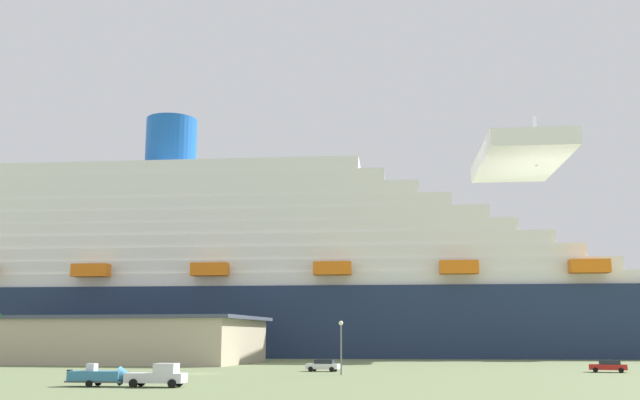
% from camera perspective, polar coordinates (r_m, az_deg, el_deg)
% --- Properties ---
extents(ground_plane, '(600.00, 600.00, 0.00)m').
position_cam_1_polar(ground_plane, '(126.23, -4.50, -12.64)').
color(ground_plane, '#66754C').
extents(cruise_ship, '(230.98, 56.30, 65.75)m').
position_cam_1_polar(cruise_ship, '(176.78, -3.77, -6.36)').
color(cruise_ship, '#1E2D4C').
rests_on(cruise_ship, ground_plane).
extents(terminal_building, '(60.07, 27.45, 8.13)m').
position_cam_1_polar(terminal_building, '(140.69, -17.29, -10.32)').
color(terminal_building, '#B7A88C').
rests_on(terminal_building, ground_plane).
extents(pickup_truck, '(5.70, 2.53, 2.20)m').
position_cam_1_polar(pickup_truck, '(72.73, -12.45, -13.19)').
color(pickup_truck, silver).
rests_on(pickup_truck, ground_plane).
extents(small_boat_on_trailer, '(7.17, 2.30, 2.15)m').
position_cam_1_polar(small_boat_on_trailer, '(74.77, -16.47, -12.99)').
color(small_boat_on_trailer, '#595960').
rests_on(small_boat_on_trailer, ground_plane).
extents(street_lamp, '(0.56, 0.56, 6.60)m').
position_cam_1_polar(street_lamp, '(92.93, 1.65, -10.71)').
color(street_lamp, slate).
rests_on(street_lamp, ground_plane).
extents(parked_car_white_van, '(4.61, 2.38, 1.58)m').
position_cam_1_polar(parked_car_white_van, '(102.01, 0.27, -12.71)').
color(parked_car_white_van, white).
rests_on(parked_car_white_van, ground_plane).
extents(parked_car_red_hatchback, '(5.01, 2.71, 1.58)m').
position_cam_1_polar(parked_car_red_hatchback, '(106.56, 21.50, -11.90)').
color(parked_car_red_hatchback, red).
rests_on(parked_car_red_hatchback, ground_plane).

